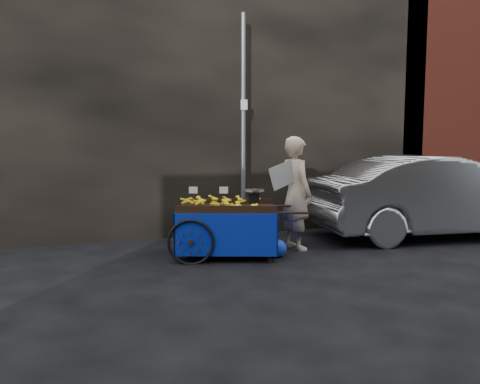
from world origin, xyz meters
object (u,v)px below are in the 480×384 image
object	(u,v)px
banana_cart	(224,212)
plastic_bag	(277,248)
parked_car	(436,197)
vendor	(296,193)

from	to	relation	value
banana_cart	plastic_bag	distance (m)	0.97
plastic_bag	parked_car	size ratio (longest dim) A/B	0.07
banana_cart	plastic_bag	xyz separation A→B (m)	(0.74, -0.34, -0.54)
banana_cart	plastic_bag	bearing A→B (deg)	-5.14
plastic_bag	parked_car	distance (m)	3.46
banana_cart	parked_car	xyz separation A→B (m)	(4.10, 0.17, 0.07)
vendor	plastic_bag	distance (m)	1.03
banana_cart	parked_car	distance (m)	4.11
plastic_bag	vendor	bearing A→B (deg)	41.00
parked_car	plastic_bag	bearing A→B (deg)	105.54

